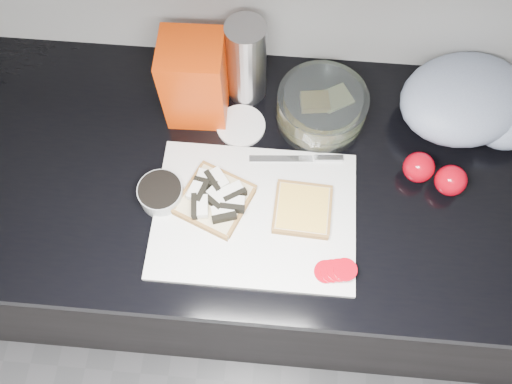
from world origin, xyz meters
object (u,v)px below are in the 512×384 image
Objects in this scene: cutting_board at (255,215)px; steel_canister at (246,62)px; glass_bowl at (321,108)px; bread_bag at (195,80)px.

cutting_board is 2.00× the size of steel_canister.
bread_bag is at bearing 179.05° from glass_bowl.
glass_bowl reaches higher than cutting_board.
steel_canister is (-0.16, 0.06, 0.06)m from glass_bowl.
cutting_board is 0.27m from glass_bowl.
steel_canister reaches higher than glass_bowl.
cutting_board is at bearing -61.56° from bread_bag.
bread_bag is 0.99× the size of steel_canister.
bread_bag reaches higher than cutting_board.
steel_canister is at bearing 160.27° from glass_bowl.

